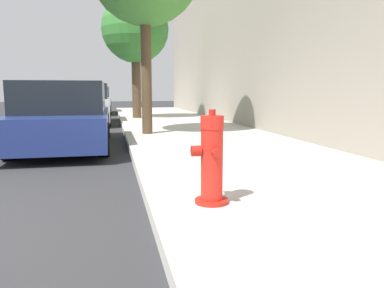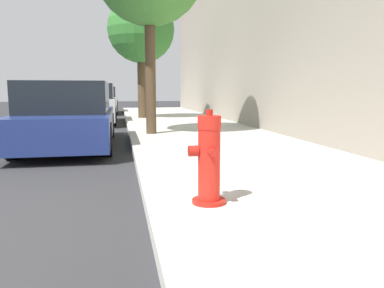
{
  "view_description": "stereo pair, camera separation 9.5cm",
  "coord_description": "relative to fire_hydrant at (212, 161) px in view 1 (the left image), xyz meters",
  "views": [
    {
      "loc": [
        1.65,
        -3.06,
        1.16
      ],
      "look_at": [
        2.6,
        1.36,
        0.52
      ],
      "focal_mm": 35.0,
      "sensor_mm": 36.0,
      "label": 1
    },
    {
      "loc": [
        1.74,
        -3.08,
        1.16
      ],
      "look_at": [
        2.6,
        1.36,
        0.52
      ],
      "focal_mm": 35.0,
      "sensor_mm": 36.0,
      "label": 2
    }
  ],
  "objects": [
    {
      "name": "parked_car_mid",
      "position": [
        -1.81,
        10.54,
        0.15
      ],
      "size": [
        1.82,
        4.04,
        1.41
      ],
      "color": "silver",
      "rests_on": "ground_plane"
    },
    {
      "name": "parked_car_near",
      "position": [
        -1.81,
        4.85,
        0.11
      ],
      "size": [
        1.76,
        4.49,
        1.34
      ],
      "color": "navy",
      "rests_on": "ground_plane"
    },
    {
      "name": "street_tree_far",
      "position": [
        0.09,
        11.21,
        2.87
      ],
      "size": [
        2.48,
        2.48,
        4.54
      ],
      "color": "brown",
      "rests_on": "sidewalk_slab"
    },
    {
      "name": "sidewalk_slab",
      "position": [
        1.19,
        -0.16,
        -0.46
      ],
      "size": [
        3.51,
        40.0,
        0.14
      ],
      "color": "beige",
      "rests_on": "ground_plane"
    },
    {
      "name": "parked_car_far",
      "position": [
        -1.81,
        16.52,
        0.13
      ],
      "size": [
        1.87,
        4.12,
        1.37
      ],
      "color": "#B7B7BC",
      "rests_on": "ground_plane"
    },
    {
      "name": "fire_hydrant",
      "position": [
        0.0,
        0.0,
        0.0
      ],
      "size": [
        0.34,
        0.35,
        0.86
      ],
      "color": "red",
      "rests_on": "sidewalk_slab"
    }
  ]
}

